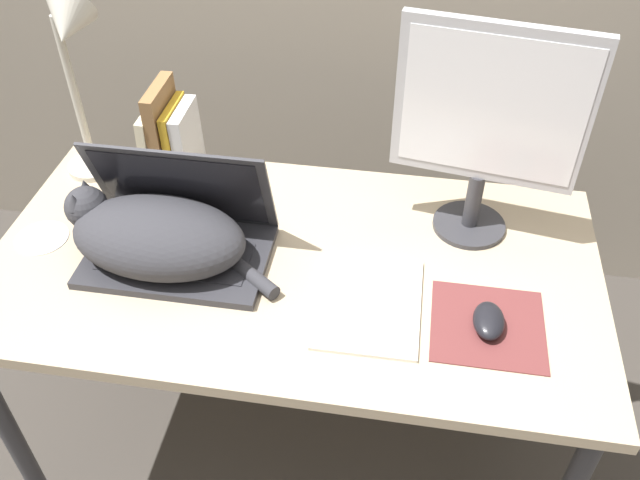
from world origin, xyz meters
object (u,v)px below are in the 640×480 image
(cat, at_px, (155,235))
(laptop, at_px, (179,235))
(notepad, at_px, (369,303))
(cd_disc, at_px, (42,238))
(book_row, at_px, (170,139))
(computer_mouse, at_px, (489,321))
(external_monitor, at_px, (488,122))
(desk_lamp, at_px, (73,58))

(cat, bearing_deg, laptop, 43.89)
(notepad, relative_size, cd_disc, 2.30)
(book_row, height_order, cd_disc, book_row)
(computer_mouse, bearing_deg, external_monitor, 96.60)
(laptop, distance_m, cat, 0.06)
(laptop, xyz_separation_m, external_monitor, (0.63, 0.19, 0.23))
(computer_mouse, xyz_separation_m, book_row, (-0.77, 0.40, 0.09))
(notepad, height_order, cd_disc, notepad)
(laptop, distance_m, external_monitor, 0.70)
(cat, height_order, cd_disc, cat)
(laptop, relative_size, desk_lamp, 0.83)
(book_row, bearing_deg, cat, -78.09)
(cat, relative_size, external_monitor, 1.00)
(laptop, height_order, book_row, laptop)
(computer_mouse, bearing_deg, notepad, 174.12)
(cat, relative_size, computer_mouse, 5.03)
(cat, bearing_deg, external_monitor, 18.54)
(external_monitor, xyz_separation_m, desk_lamp, (-0.92, 0.05, 0.04))
(cat, relative_size, book_row, 1.99)
(computer_mouse, bearing_deg, cat, 173.36)
(notepad, bearing_deg, book_row, 145.09)
(external_monitor, relative_size, cd_disc, 4.13)
(external_monitor, bearing_deg, desk_lamp, 176.58)
(notepad, bearing_deg, cat, 172.98)
(external_monitor, bearing_deg, cd_disc, -168.49)
(laptop, height_order, computer_mouse, laptop)
(computer_mouse, xyz_separation_m, desk_lamp, (-0.95, 0.36, 0.30))
(computer_mouse, distance_m, notepad, 0.24)
(external_monitor, distance_m, notepad, 0.44)
(external_monitor, height_order, desk_lamp, external_monitor)
(external_monitor, xyz_separation_m, computer_mouse, (0.04, -0.31, -0.26))
(book_row, distance_m, cd_disc, 0.38)
(external_monitor, bearing_deg, notepad, -125.59)
(computer_mouse, relative_size, notepad, 0.36)
(desk_lamp, xyz_separation_m, notepad, (0.72, -0.34, -0.32))
(book_row, relative_size, notepad, 0.90)
(laptop, bearing_deg, external_monitor, 16.55)
(computer_mouse, relative_size, desk_lamp, 0.21)
(laptop, height_order, notepad, laptop)
(computer_mouse, distance_m, cd_disc, 1.00)
(cat, xyz_separation_m, external_monitor, (0.67, 0.22, 0.21))
(external_monitor, bearing_deg, computer_mouse, -83.40)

